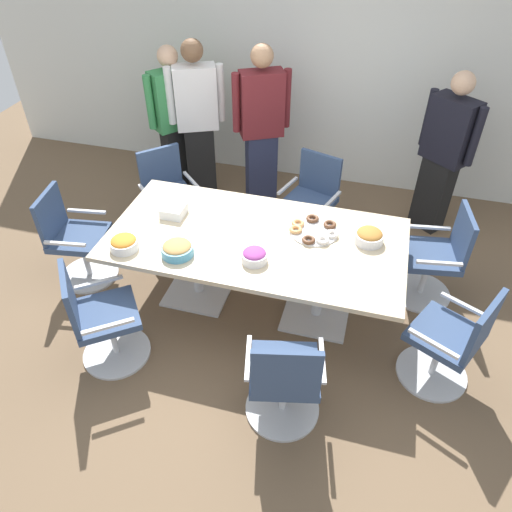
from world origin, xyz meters
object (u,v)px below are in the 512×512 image
at_px(donut_platter, 314,231).
at_px(office_chair_3, 310,205).
at_px(office_chair_6, 101,321).
at_px(person_standing_1, 198,120).
at_px(conference_table, 256,249).
at_px(person_standing_3, 444,153).
at_px(office_chair_5, 75,242).
at_px(snack_bowl_chips_orange, 124,243).
at_px(napkin_pile, 174,211).
at_px(snack_bowl_pretzels, 369,236).
at_px(office_chair_1, 450,344).
at_px(office_chair_0, 284,382).
at_px(snack_bowl_cookies, 177,249).
at_px(office_chair_2, 436,260).
at_px(snack_bowl_candy_mix, 254,255).
at_px(person_standing_2, 261,127).
at_px(person_standing_0, 175,121).
at_px(office_chair_4, 169,199).

bearing_deg(donut_platter, office_chair_3, 100.83).
distance_m(office_chair_6, person_standing_1, 2.56).
height_order(conference_table, person_standing_3, person_standing_3).
bearing_deg(office_chair_6, office_chair_5, -175.54).
relative_size(snack_bowl_chips_orange, donut_platter, 0.56).
bearing_deg(office_chair_5, napkin_pile, 92.93).
bearing_deg(snack_bowl_pretzels, donut_platter, 179.39).
bearing_deg(napkin_pile, conference_table, -8.49).
bearing_deg(office_chair_1, donut_platter, 89.42).
height_order(office_chair_0, person_standing_1, person_standing_1).
height_order(conference_table, snack_bowl_cookies, snack_bowl_cookies).
distance_m(office_chair_2, donut_platter, 1.16).
relative_size(snack_bowl_candy_mix, snack_bowl_pretzels, 0.87).
bearing_deg(conference_table, snack_bowl_pretzels, 11.75).
bearing_deg(office_chair_0, snack_bowl_pretzels, 59.37).
height_order(person_standing_2, snack_bowl_chips_orange, person_standing_2).
bearing_deg(office_chair_1, office_chair_2, 33.02).
height_order(office_chair_1, office_chair_2, same).
distance_m(snack_bowl_cookies, donut_platter, 1.12).
distance_m(office_chair_0, office_chair_2, 1.87).
bearing_deg(snack_bowl_pretzels, office_chair_0, -107.51).
distance_m(office_chair_3, person_standing_3, 1.40).
bearing_deg(donut_platter, snack_bowl_cookies, -150.07).
bearing_deg(office_chair_6, person_standing_0, 152.14).
height_order(office_chair_5, person_standing_1, person_standing_1).
distance_m(office_chair_6, napkin_pile, 1.10).
bearing_deg(office_chair_3, person_standing_0, -0.45).
bearing_deg(office_chair_2, person_standing_3, -8.39).
xyz_separation_m(office_chair_2, person_standing_3, (-0.02, 1.13, 0.46)).
bearing_deg(donut_platter, office_chair_4, 158.73).
xyz_separation_m(snack_bowl_candy_mix, snack_bowl_chips_orange, (-1.02, -0.13, 0.00)).
distance_m(office_chair_3, office_chair_4, 1.45).
bearing_deg(person_standing_0, office_chair_4, 53.59).
bearing_deg(conference_table, snack_bowl_cookies, -144.99).
bearing_deg(napkin_pile, office_chair_6, -101.95).
bearing_deg(napkin_pile, donut_platter, 3.53).
xyz_separation_m(office_chair_2, office_chair_4, (-2.64, 0.28, 0.00)).
bearing_deg(person_standing_1, office_chair_3, 134.55).
relative_size(office_chair_3, person_standing_1, 0.52).
distance_m(office_chair_2, snack_bowl_chips_orange, 2.65).
xyz_separation_m(office_chair_2, office_chair_6, (-2.46, -1.43, 0.00)).
distance_m(person_standing_3, snack_bowl_pretzels, 1.58).
xyz_separation_m(snack_bowl_candy_mix, snack_bowl_pretzels, (0.82, 0.47, 0.00)).
relative_size(office_chair_5, donut_platter, 2.25).
bearing_deg(snack_bowl_cookies, snack_bowl_chips_orange, -173.83).
bearing_deg(office_chair_6, person_standing_2, 129.87).
bearing_deg(office_chair_5, person_standing_1, 151.66).
xyz_separation_m(snack_bowl_candy_mix, donut_platter, (0.37, 0.48, -0.03)).
bearing_deg(snack_bowl_pretzels, person_standing_0, 147.39).
height_order(office_chair_2, office_chair_5, same).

